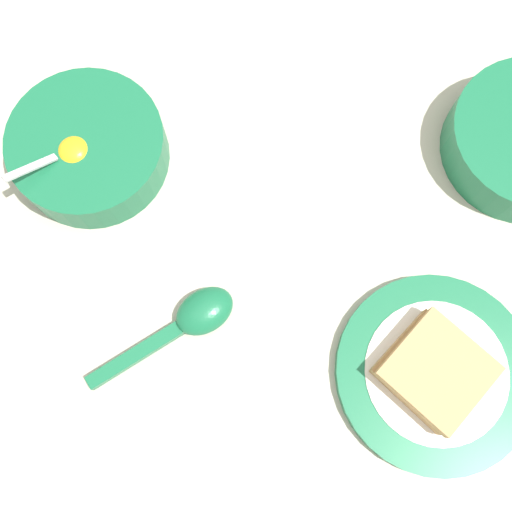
{
  "coord_description": "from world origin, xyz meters",
  "views": [
    {
      "loc": [
        -0.06,
        0.25,
        0.58
      ],
      "look_at": [
        0.04,
        0.15,
        0.02
      ],
      "focal_mm": 42.0,
      "sensor_mm": 36.0,
      "label": 1
    }
  ],
  "objects_px": {
    "toast_plate": "(435,373)",
    "soup_spoon": "(191,320)",
    "egg_bowl": "(89,148)",
    "toast_sandwich": "(435,371)"
  },
  "relations": [
    {
      "from": "toast_plate",
      "to": "soup_spoon",
      "type": "xyz_separation_m",
      "value": [
        0.2,
        0.13,
        0.0
      ]
    },
    {
      "from": "egg_bowl",
      "to": "soup_spoon",
      "type": "height_order",
      "value": "egg_bowl"
    },
    {
      "from": "egg_bowl",
      "to": "soup_spoon",
      "type": "bearing_deg",
      "value": 166.64
    },
    {
      "from": "toast_plate",
      "to": "toast_sandwich",
      "type": "xyz_separation_m",
      "value": [
        0.0,
        0.0,
        0.02
      ]
    },
    {
      "from": "toast_plate",
      "to": "toast_sandwich",
      "type": "height_order",
      "value": "toast_sandwich"
    },
    {
      "from": "toast_sandwich",
      "to": "soup_spoon",
      "type": "relative_size",
      "value": 0.55
    },
    {
      "from": "toast_plate",
      "to": "egg_bowl",
      "type": "bearing_deg",
      "value": 11.56
    },
    {
      "from": "soup_spoon",
      "to": "toast_sandwich",
      "type": "bearing_deg",
      "value": -147.51
    },
    {
      "from": "egg_bowl",
      "to": "soup_spoon",
      "type": "distance_m",
      "value": 0.2
    },
    {
      "from": "toast_plate",
      "to": "toast_sandwich",
      "type": "relative_size",
      "value": 2.16
    }
  ]
}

